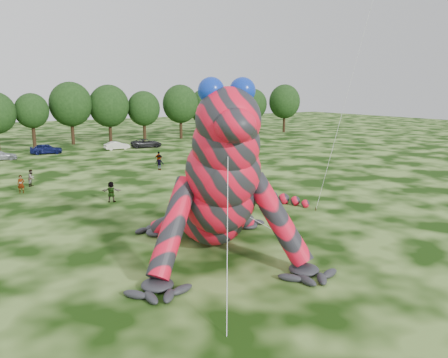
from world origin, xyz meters
name	(u,v)px	position (x,y,z in m)	size (l,w,h in m)	color
ground	(196,276)	(0.00, 0.00, 0.00)	(240.00, 240.00, 0.00)	#16330A
inflatable_gecko	(208,162)	(3.23, 4.43, 4.93)	(16.62, 19.73, 9.87)	red
tree_9	(33,121)	(1.06, 57.35, 4.34)	(5.27, 4.74, 8.68)	black
tree_10	(71,113)	(7.40, 58.58, 5.25)	(7.09, 6.38, 10.50)	black
tree_11	(109,114)	(13.79, 58.20, 5.03)	(7.01, 6.31, 10.07)	black
tree_12	(144,116)	(20.01, 57.74, 4.49)	(5.99, 5.39, 8.97)	black
tree_13	(181,112)	(27.13, 57.13, 5.06)	(6.83, 6.15, 10.13)	black
tree_14	(206,112)	(33.46, 58.72, 4.70)	(6.82, 6.14, 9.40)	black
tree_15	(229,111)	(38.47, 57.77, 4.82)	(7.17, 6.45, 9.63)	black
tree_16	(253,111)	(45.45, 59.37, 4.69)	(6.26, 5.63, 9.37)	black
tree_17	(284,108)	(51.95, 56.66, 5.15)	(6.98, 6.28, 10.30)	black
car_4	(46,149)	(1.37, 48.94, 0.75)	(1.78, 4.43, 1.51)	#0F154B
car_5	(117,146)	(11.62, 48.10, 0.64)	(1.35, 3.87, 1.28)	silver
car_6	(146,143)	(16.52, 48.16, 0.69)	(2.28, 4.95, 1.38)	#252427
car_7	(211,141)	(27.30, 46.03, 0.62)	(1.75, 4.30, 1.25)	silver
spectator_5	(111,192)	(0.95, 16.79, 0.88)	(1.63, 0.52, 1.76)	gray
spectator_2	(160,162)	(10.28, 28.33, 0.89)	(1.15, 0.66, 1.79)	gray
spectator_1	(31,178)	(-3.79, 26.77, 0.83)	(0.81, 0.63, 1.66)	gray
spectator_3	(159,159)	(11.22, 30.70, 0.91)	(1.06, 0.44, 1.81)	gray
spectator_0	(21,184)	(-5.03, 24.19, 0.83)	(0.61, 0.40, 1.66)	gray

